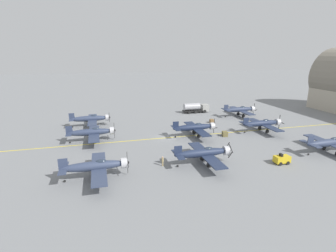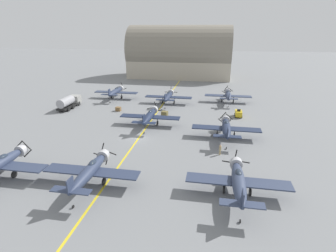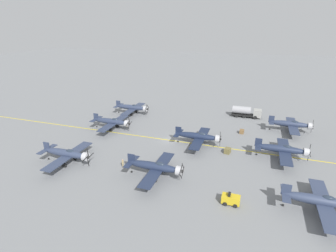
# 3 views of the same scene
# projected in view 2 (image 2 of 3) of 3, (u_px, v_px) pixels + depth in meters

# --- Properties ---
(ground_plane) EXTENTS (400.00, 400.00, 0.00)m
(ground_plane) POSITION_uv_depth(u_px,v_px,m) (139.00, 137.00, 47.04)
(ground_plane) COLOR slate
(taxiway_stripe) EXTENTS (0.30, 160.00, 0.01)m
(taxiway_stripe) POSITION_uv_depth(u_px,v_px,m) (139.00, 137.00, 47.04)
(taxiway_stripe) COLOR yellow
(taxiway_stripe) RESTS_ON ground
(airplane_far_center) EXTENTS (12.00, 9.98, 3.80)m
(airplane_far_center) POSITION_uv_depth(u_px,v_px,m) (168.00, 96.00, 67.14)
(airplane_far_center) COLOR #232D46
(airplane_far_center) RESTS_ON ground
(airplane_far_right) EXTENTS (12.00, 9.98, 3.65)m
(airplane_far_right) POSITION_uv_depth(u_px,v_px,m) (228.00, 95.00, 68.31)
(airplane_far_right) COLOR #313B55
(airplane_far_right) RESTS_ON ground
(airplane_mid_right) EXTENTS (12.00, 9.98, 3.65)m
(airplane_mid_right) POSITION_uv_depth(u_px,v_px,m) (226.00, 128.00, 45.90)
(airplane_mid_right) COLOR #212B45
(airplane_mid_right) RESTS_ON ground
(airplane_far_left) EXTENTS (12.00, 9.98, 3.70)m
(airplane_far_left) POSITION_uv_depth(u_px,v_px,m) (116.00, 92.00, 72.15)
(airplane_far_left) COLOR #2C364F
(airplane_far_left) RESTS_ON ground
(airplane_mid_center) EXTENTS (12.00, 9.98, 3.75)m
(airplane_mid_center) POSITION_uv_depth(u_px,v_px,m) (150.00, 116.00, 52.00)
(airplane_mid_center) COLOR #1C263F
(airplane_mid_center) RESTS_ON ground
(airplane_near_center) EXTENTS (12.00, 9.98, 3.73)m
(airplane_near_center) POSITION_uv_depth(u_px,v_px,m) (90.00, 171.00, 31.97)
(airplane_near_center) COLOR #2C364F
(airplane_near_center) RESTS_ON ground
(airplane_near_right) EXTENTS (12.00, 9.98, 3.80)m
(airplane_near_right) POSITION_uv_depth(u_px,v_px,m) (238.00, 181.00, 29.83)
(airplane_near_right) COLOR #303A54
(airplane_near_right) RESTS_ON ground
(fuel_tanker) EXTENTS (2.67, 8.00, 2.98)m
(fuel_tanker) POSITION_uv_depth(u_px,v_px,m) (69.00, 102.00, 63.78)
(fuel_tanker) COLOR black
(fuel_tanker) RESTS_ON ground
(tow_tractor) EXTENTS (1.57, 2.60, 1.79)m
(tow_tractor) POSITION_uv_depth(u_px,v_px,m) (238.00, 113.00, 57.61)
(tow_tractor) COLOR gold
(tow_tractor) RESTS_ON ground
(ground_crew_walking) EXTENTS (0.36, 0.36, 1.68)m
(ground_crew_walking) POSITION_uv_depth(u_px,v_px,m) (220.00, 149.00, 40.16)
(ground_crew_walking) COLOR tan
(ground_crew_walking) RESTS_ON ground
(supply_crate_by_tanker) EXTENTS (1.22, 1.04, 0.95)m
(supply_crate_by_tanker) POSITION_uv_depth(u_px,v_px,m) (118.00, 109.00, 61.83)
(supply_crate_by_tanker) COLOR brown
(supply_crate_by_tanker) RESTS_ON ground
(supply_crate_mid_lane) EXTENTS (1.51, 1.34, 1.10)m
(supply_crate_mid_lane) POSITION_uv_depth(u_px,v_px,m) (165.00, 114.00, 58.12)
(supply_crate_mid_lane) COLOR brown
(supply_crate_mid_lane) RESTS_ON ground
(hangar) EXTENTS (39.01, 18.45, 19.64)m
(hangar) POSITION_uv_depth(u_px,v_px,m) (180.00, 55.00, 102.72)
(hangar) COLOR #B2A893
(hangar) RESTS_ON ground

